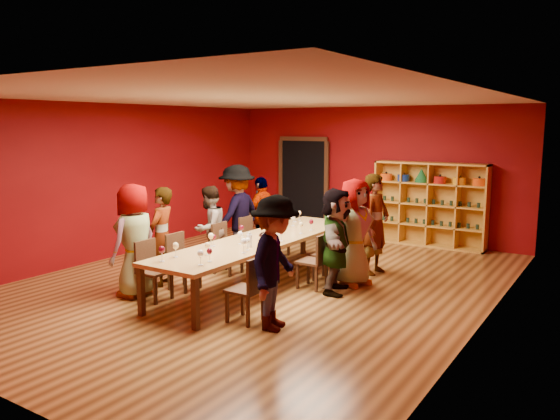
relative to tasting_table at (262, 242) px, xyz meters
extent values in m
cube|color=brown|center=(0.00, 0.00, -0.71)|extent=(7.10, 9.10, 0.02)
cube|color=#610407|center=(0.00, 4.51, 0.80)|extent=(7.10, 0.02, 3.00)
cube|color=#610407|center=(-3.51, 0.00, 0.80)|extent=(0.02, 9.10, 3.00)
cube|color=#610407|center=(3.51, 0.00, 0.80)|extent=(0.02, 9.10, 3.00)
cube|color=silver|center=(0.00, 0.00, 2.31)|extent=(7.10, 9.10, 0.02)
cube|color=tan|center=(0.00, 0.00, 0.02)|extent=(1.10, 4.50, 0.06)
cube|color=#321D10|center=(-0.49, -2.17, -0.35)|extent=(0.08, 0.08, 0.69)
cube|color=#321D10|center=(-0.49, 2.17, -0.35)|extent=(0.08, 0.08, 0.69)
cube|color=#321D10|center=(0.49, -2.17, -0.35)|extent=(0.08, 0.08, 0.69)
cube|color=#321D10|center=(0.49, 2.17, -0.35)|extent=(0.08, 0.08, 0.69)
cube|color=black|center=(-1.80, 4.44, 0.40)|extent=(1.20, 0.14, 2.20)
cube|color=#321D10|center=(-1.80, 4.37, 1.55)|extent=(1.32, 0.06, 0.10)
cube|color=#321D10|center=(-2.45, 4.37, 0.40)|extent=(0.10, 0.06, 2.20)
cube|color=#321D10|center=(-1.15, 4.37, 0.40)|extent=(0.10, 0.06, 2.20)
cube|color=#C58B2C|center=(0.22, 4.28, 0.20)|extent=(0.04, 0.40, 1.80)
cube|color=#C58B2C|center=(2.58, 4.28, 0.20)|extent=(0.04, 0.40, 1.80)
cube|color=#C58B2C|center=(1.40, 4.28, 1.08)|extent=(2.40, 0.40, 0.04)
cube|color=#C58B2C|center=(1.40, 4.28, -0.68)|extent=(2.40, 0.40, 0.04)
cube|color=#C58B2C|center=(1.40, 4.47, 0.20)|extent=(2.40, 0.02, 1.80)
cube|color=#C58B2C|center=(1.40, 4.28, -0.25)|extent=(2.36, 0.38, 0.03)
cube|color=#C58B2C|center=(1.40, 4.28, 0.20)|extent=(2.36, 0.38, 0.03)
cube|color=#C58B2C|center=(1.40, 4.28, 0.65)|extent=(2.36, 0.38, 0.03)
cube|color=#C58B2C|center=(0.80, 4.28, 0.20)|extent=(0.03, 0.38, 1.76)
cube|color=#C58B2C|center=(1.40, 4.28, 0.20)|extent=(0.03, 0.38, 1.76)
cube|color=#C58B2C|center=(2.00, 4.28, 0.20)|extent=(0.03, 0.38, 1.76)
cylinder|color=#EC510D|center=(0.40, 4.28, 0.74)|extent=(0.26, 0.26, 0.15)
sphere|color=black|center=(0.40, 4.28, 0.84)|extent=(0.05, 0.05, 0.05)
cylinder|color=navy|center=(0.80, 4.28, 0.74)|extent=(0.26, 0.26, 0.15)
sphere|color=black|center=(0.80, 4.28, 0.84)|extent=(0.05, 0.05, 0.05)
cylinder|color=#196635|center=(1.20, 4.28, 0.71)|extent=(0.26, 0.26, 0.08)
cone|color=#196635|center=(1.20, 4.28, 0.86)|extent=(0.24, 0.24, 0.22)
cylinder|color=#A21712|center=(1.60, 4.28, 0.74)|extent=(0.26, 0.26, 0.15)
sphere|color=black|center=(1.60, 4.28, 0.84)|extent=(0.05, 0.05, 0.05)
cylinder|color=gold|center=(2.00, 4.28, 0.74)|extent=(0.26, 0.26, 0.15)
sphere|color=black|center=(2.00, 4.28, 0.84)|extent=(0.05, 0.05, 0.05)
cylinder|color=#EC510D|center=(2.40, 4.28, 0.74)|extent=(0.26, 0.26, 0.15)
sphere|color=black|center=(2.40, 4.28, 0.84)|extent=(0.05, 0.05, 0.05)
cylinder|color=black|center=(0.38, 4.28, -0.18)|extent=(0.07, 0.07, 0.10)
cylinder|color=black|center=(0.56, 4.28, -0.18)|extent=(0.07, 0.07, 0.10)
cylinder|color=black|center=(0.75, 4.28, -0.18)|extent=(0.07, 0.07, 0.10)
cylinder|color=black|center=(0.93, 4.28, -0.18)|extent=(0.07, 0.07, 0.10)
cylinder|color=black|center=(1.12, 4.28, -0.18)|extent=(0.07, 0.07, 0.10)
cylinder|color=black|center=(1.30, 4.28, -0.18)|extent=(0.07, 0.07, 0.10)
cylinder|color=black|center=(1.49, 4.28, -0.18)|extent=(0.07, 0.07, 0.10)
cylinder|color=black|center=(1.67, 4.28, -0.18)|extent=(0.07, 0.07, 0.10)
cylinder|color=black|center=(1.86, 4.28, -0.18)|extent=(0.07, 0.07, 0.10)
cylinder|color=black|center=(2.04, 4.28, -0.18)|extent=(0.07, 0.07, 0.10)
cylinder|color=black|center=(2.23, 4.28, -0.18)|extent=(0.07, 0.07, 0.10)
cylinder|color=black|center=(2.42, 4.28, -0.18)|extent=(0.07, 0.07, 0.10)
cylinder|color=black|center=(0.38, 4.28, 0.27)|extent=(0.07, 0.07, 0.10)
cylinder|color=black|center=(0.56, 4.28, 0.27)|extent=(0.07, 0.07, 0.10)
cylinder|color=black|center=(0.75, 4.28, 0.27)|extent=(0.07, 0.07, 0.10)
cylinder|color=black|center=(0.93, 4.28, 0.27)|extent=(0.07, 0.07, 0.10)
cylinder|color=black|center=(1.12, 4.28, 0.27)|extent=(0.07, 0.07, 0.10)
cylinder|color=black|center=(1.30, 4.28, 0.27)|extent=(0.07, 0.07, 0.10)
cylinder|color=black|center=(1.49, 4.28, 0.27)|extent=(0.07, 0.07, 0.10)
cylinder|color=black|center=(1.67, 4.28, 0.27)|extent=(0.07, 0.07, 0.10)
cylinder|color=black|center=(1.86, 4.28, 0.27)|extent=(0.07, 0.07, 0.10)
cylinder|color=black|center=(2.04, 4.28, 0.27)|extent=(0.07, 0.07, 0.10)
cylinder|color=black|center=(2.23, 4.28, 0.27)|extent=(0.07, 0.07, 0.10)
cylinder|color=black|center=(2.42, 4.28, 0.27)|extent=(0.07, 0.07, 0.10)
cube|color=#321D10|center=(-0.83, -1.58, -0.27)|extent=(0.42, 0.42, 0.04)
cube|color=#321D10|center=(-1.02, -1.58, -0.03)|extent=(0.04, 0.40, 0.44)
cube|color=#321D10|center=(-1.00, -1.75, -0.49)|extent=(0.04, 0.04, 0.41)
cube|color=#321D10|center=(-0.66, -1.75, -0.49)|extent=(0.04, 0.04, 0.41)
cube|color=#321D10|center=(-1.00, -1.41, -0.49)|extent=(0.04, 0.04, 0.41)
cube|color=#321D10|center=(-0.66, -1.41, -0.49)|extent=(0.04, 0.04, 0.41)
imported|color=#CA8789|center=(-1.24, -1.58, 0.16)|extent=(0.52, 0.87, 1.72)
cube|color=#321D10|center=(-0.83, -0.95, -0.27)|extent=(0.42, 0.42, 0.04)
cube|color=#321D10|center=(-1.02, -0.95, -0.03)|extent=(0.04, 0.40, 0.44)
cube|color=#321D10|center=(-1.00, -1.12, -0.49)|extent=(0.04, 0.04, 0.41)
cube|color=#321D10|center=(-0.66, -1.12, -0.49)|extent=(0.04, 0.04, 0.41)
cube|color=#321D10|center=(-1.00, -0.78, -0.49)|extent=(0.04, 0.04, 0.41)
cube|color=#321D10|center=(-0.66, -0.78, -0.49)|extent=(0.04, 0.04, 0.41)
imported|color=#47474B|center=(-1.30, -0.95, 0.10)|extent=(0.58, 0.69, 1.61)
cube|color=#321D10|center=(-0.83, 0.16, -0.27)|extent=(0.42, 0.42, 0.04)
cube|color=#321D10|center=(-1.02, 0.16, -0.03)|extent=(0.04, 0.40, 0.44)
cube|color=#321D10|center=(-1.00, -0.01, -0.49)|extent=(0.04, 0.04, 0.41)
cube|color=#321D10|center=(-0.66, -0.01, -0.49)|extent=(0.04, 0.04, 0.41)
cube|color=#321D10|center=(-1.00, 0.33, -0.49)|extent=(0.04, 0.04, 0.41)
cube|color=#321D10|center=(-0.66, 0.33, -0.49)|extent=(0.04, 0.04, 0.41)
imported|color=silver|center=(-1.25, 0.16, 0.06)|extent=(0.47, 0.77, 1.52)
cube|color=#321D10|center=(-0.83, 0.94, -0.27)|extent=(0.42, 0.42, 0.04)
cube|color=#321D10|center=(-1.02, 0.94, -0.03)|extent=(0.04, 0.40, 0.44)
cube|color=#321D10|center=(-1.00, 0.77, -0.49)|extent=(0.04, 0.04, 0.41)
cube|color=#321D10|center=(-0.66, 0.77, -0.49)|extent=(0.04, 0.04, 0.41)
cube|color=#321D10|center=(-1.00, 1.11, -0.49)|extent=(0.04, 0.04, 0.41)
cube|color=#321D10|center=(-0.66, 1.11, -0.49)|extent=(0.04, 0.04, 0.41)
imported|color=#131735|center=(-1.22, 0.94, 0.23)|extent=(0.55, 1.22, 1.85)
cube|color=#321D10|center=(-0.83, 1.71, -0.27)|extent=(0.42, 0.42, 0.04)
cube|color=#321D10|center=(-1.02, 1.71, -0.03)|extent=(0.04, 0.40, 0.44)
cube|color=#321D10|center=(-1.00, 1.54, -0.49)|extent=(0.04, 0.04, 0.41)
cube|color=#321D10|center=(-0.66, 1.54, -0.49)|extent=(0.04, 0.04, 0.41)
cube|color=#321D10|center=(-1.00, 1.88, -0.49)|extent=(0.04, 0.04, 0.41)
cube|color=#321D10|center=(-0.66, 1.88, -0.49)|extent=(0.04, 0.04, 0.41)
imported|color=#C48492|center=(-1.18, 1.71, 0.08)|extent=(0.49, 0.95, 1.56)
cube|color=#321D10|center=(0.83, -1.57, -0.27)|extent=(0.42, 0.42, 0.04)
cube|color=#321D10|center=(1.02, -1.57, -0.03)|extent=(0.04, 0.40, 0.44)
cube|color=#321D10|center=(0.66, -1.74, -0.49)|extent=(0.04, 0.04, 0.41)
cube|color=#321D10|center=(1.00, -1.74, -0.49)|extent=(0.04, 0.04, 0.41)
cube|color=#321D10|center=(0.66, -1.40, -0.49)|extent=(0.04, 0.04, 0.41)
cube|color=#321D10|center=(1.00, -1.40, -0.49)|extent=(0.04, 0.04, 0.41)
imported|color=#545359|center=(1.31, -1.57, 0.16)|extent=(0.71, 1.19, 1.73)
cube|color=#321D10|center=(0.83, 0.22, -0.27)|extent=(0.42, 0.42, 0.04)
cube|color=#321D10|center=(1.02, 0.22, -0.03)|extent=(0.04, 0.40, 0.44)
cube|color=#321D10|center=(0.66, 0.05, -0.49)|extent=(0.04, 0.04, 0.41)
cube|color=#321D10|center=(1.00, 0.05, -0.49)|extent=(0.04, 0.04, 0.41)
cube|color=#321D10|center=(0.66, 0.39, -0.49)|extent=(0.04, 0.04, 0.41)
cube|color=#321D10|center=(1.00, 0.39, -0.49)|extent=(0.04, 0.04, 0.41)
imported|color=#141C38|center=(1.25, 0.22, 0.12)|extent=(0.84, 1.58, 1.64)
cube|color=#321D10|center=(0.83, 0.75, -0.27)|extent=(0.42, 0.42, 0.04)
cube|color=#321D10|center=(1.02, 0.75, -0.03)|extent=(0.04, 0.40, 0.44)
cube|color=#321D10|center=(0.66, 0.58, -0.49)|extent=(0.04, 0.04, 0.41)
cube|color=#321D10|center=(1.00, 0.58, -0.49)|extent=(0.04, 0.04, 0.41)
cube|color=#321D10|center=(0.66, 0.92, -0.49)|extent=(0.04, 0.04, 0.41)
cube|color=#321D10|center=(1.00, 0.92, -0.49)|extent=(0.04, 0.04, 0.41)
imported|color=#515157|center=(1.31, 0.75, 0.17)|extent=(0.70, 0.95, 1.74)
cube|color=#321D10|center=(0.83, 1.59, -0.27)|extent=(0.42, 0.42, 0.04)
cube|color=#321D10|center=(1.02, 1.59, -0.03)|extent=(0.04, 0.40, 0.44)
cube|color=#321D10|center=(0.66, 1.42, -0.49)|extent=(0.04, 0.04, 0.41)
cube|color=#321D10|center=(1.00, 1.42, -0.49)|extent=(0.04, 0.04, 0.41)
cube|color=#321D10|center=(0.66, 1.76, -0.49)|extent=(0.04, 0.04, 0.41)
cube|color=#321D10|center=(1.00, 1.76, -0.49)|extent=(0.04, 0.04, 0.41)
imported|color=beige|center=(1.32, 1.59, 0.18)|extent=(0.51, 0.67, 1.76)
cylinder|color=white|center=(0.32, -0.81, 0.05)|extent=(0.06, 0.06, 0.01)
cylinder|color=white|center=(0.32, -0.81, 0.11)|extent=(0.01, 0.01, 0.11)
ellipsoid|color=white|center=(0.32, -0.81, 0.20)|extent=(0.08, 0.08, 0.09)
cylinder|color=white|center=(0.06, 0.41, 0.05)|extent=(0.06, 0.06, 0.01)
cylinder|color=white|center=(0.06, 0.41, 0.11)|extent=(0.01, 0.01, 0.10)
ellipsoid|color=#4D0815|center=(0.06, 0.41, 0.19)|extent=(0.07, 0.07, 0.09)
cylinder|color=white|center=(-0.37, 1.82, 0.05)|extent=(0.06, 0.06, 0.01)
cylinder|color=white|center=(-0.37, 1.82, 0.11)|extent=(0.01, 0.01, 0.10)
ellipsoid|color=beige|center=(-0.37, 1.82, 0.19)|extent=(0.08, 0.08, 0.09)
cylinder|color=white|center=(-0.26, -1.98, 0.06)|extent=(0.07, 0.07, 0.01)
cylinder|color=white|center=(-0.26, -1.98, 0.12)|extent=(0.01, 0.01, 0.12)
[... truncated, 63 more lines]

